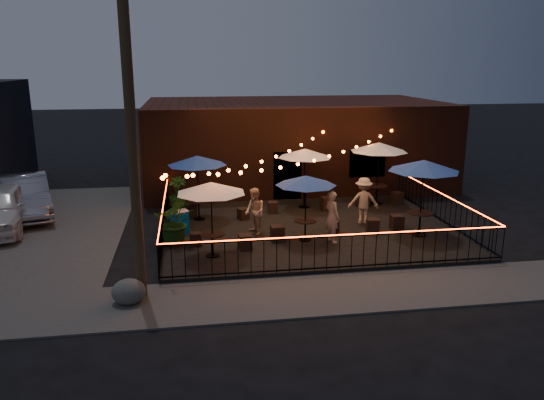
{
  "coord_description": "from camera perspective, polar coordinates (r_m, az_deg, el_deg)",
  "views": [
    {
      "loc": [
        -4.04,
        -15.56,
        5.87
      ],
      "look_at": [
        -1.22,
        2.43,
        1.09
      ],
      "focal_mm": 35.0,
      "sensor_mm": 36.0,
      "label": 1
    }
  ],
  "objects": [
    {
      "name": "ground",
      "position": [
        17.11,
        5.34,
        -5.42
      ],
      "size": [
        110.0,
        110.0,
        0.0
      ],
      "primitive_type": "plane",
      "color": "black",
      "rests_on": "ground"
    },
    {
      "name": "patio",
      "position": [
        18.93,
        3.87,
        -3.16
      ],
      "size": [
        10.0,
        8.0,
        0.15
      ],
      "primitive_type": "cube",
      "color": "black",
      "rests_on": "ground"
    },
    {
      "name": "sidewalk",
      "position": [
        14.21,
        8.57,
        -9.75
      ],
      "size": [
        18.0,
        2.5,
        0.05
      ],
      "primitive_type": "cube",
      "color": "#403D3B",
      "rests_on": "ground"
    },
    {
      "name": "brick_building",
      "position": [
        26.33,
        2.26,
        6.24
      ],
      "size": [
        14.0,
        8.0,
        4.0
      ],
      "color": "#35180E",
      "rests_on": "ground"
    },
    {
      "name": "utility_pole",
      "position": [
        13.16,
        -14.82,
        6.06
      ],
      "size": [
        0.26,
        0.26,
        8.0
      ],
      "primitive_type": "cylinder",
      "color": "#3C2D18",
      "rests_on": "ground"
    },
    {
      "name": "fence_front",
      "position": [
        15.07,
        7.25,
        -5.61
      ],
      "size": [
        10.0,
        0.04,
        1.04
      ],
      "color": "black",
      "rests_on": "patio"
    },
    {
      "name": "fence_left",
      "position": [
        18.34,
        -11.53,
        -2.09
      ],
      "size": [
        0.04,
        8.0,
        1.04
      ],
      "rotation": [
        0.0,
        0.0,
        1.57
      ],
      "color": "black",
      "rests_on": "patio"
    },
    {
      "name": "fence_right",
      "position": [
        20.42,
        17.72,
        -0.78
      ],
      "size": [
        0.04,
        8.0,
        1.04
      ],
      "rotation": [
        0.0,
        0.0,
        1.57
      ],
      "color": "black",
      "rests_on": "patio"
    },
    {
      "name": "festoon_lights",
      "position": [
        17.84,
        1.05,
        3.88
      ],
      "size": [
        10.02,
        8.72,
        1.32
      ],
      "color": "#F4460E",
      "rests_on": "ground"
    },
    {
      "name": "cafe_table_0",
      "position": [
        15.63,
        -6.59,
        1.21
      ],
      "size": [
        2.69,
        2.69,
        2.3
      ],
      "rotation": [
        0.0,
        0.0,
        0.36
      ],
      "color": "black",
      "rests_on": "patio"
    },
    {
      "name": "cafe_table_1",
      "position": [
        19.48,
        -8.06,
        4.15
      ],
      "size": [
        2.53,
        2.53,
        2.41
      ],
      "rotation": [
        0.0,
        0.0,
        -0.18
      ],
      "color": "black",
      "rests_on": "patio"
    },
    {
      "name": "cafe_table_2",
      "position": [
        17.0,
        3.68,
        2.02
      ],
      "size": [
        2.33,
        2.33,
        2.18
      ],
      "rotation": [
        0.0,
        0.0,
        -0.2
      ],
      "color": "black",
      "rests_on": "patio"
    },
    {
      "name": "cafe_table_3",
      "position": [
        20.99,
        3.56,
        4.98
      ],
      "size": [
        2.25,
        2.25,
        2.39
      ],
      "rotation": [
        0.0,
        0.0,
        0.04
      ],
      "color": "black",
      "rests_on": "patio"
    },
    {
      "name": "cafe_table_4",
      "position": [
        18.11,
        16.02,
        3.47
      ],
      "size": [
        2.66,
        2.66,
        2.59
      ],
      "rotation": [
        0.0,
        0.0,
        -0.14
      ],
      "color": "black",
      "rests_on": "patio"
    },
    {
      "name": "cafe_table_5",
      "position": [
        21.87,
        11.43,
        5.52
      ],
      "size": [
        2.75,
        2.75,
        2.56
      ],
      "rotation": [
        0.0,
        0.0,
        0.21
      ],
      "color": "black",
      "rests_on": "patio"
    },
    {
      "name": "bistro_chair_0",
      "position": [
        17.16,
        -8.21,
        -4.18
      ],
      "size": [
        0.37,
        0.37,
        0.42
      ],
      "primitive_type": "cube",
      "rotation": [
        0.0,
        0.0,
        0.06
      ],
      "color": "black",
      "rests_on": "patio"
    },
    {
      "name": "bistro_chair_1",
      "position": [
        16.65,
        -2.89,
        -4.53
      ],
      "size": [
        0.42,
        0.42,
        0.47
      ],
      "primitive_type": "cube",
      "rotation": [
        0.0,
        0.0,
        3.19
      ],
      "color": "black",
      "rests_on": "patio"
    },
    {
      "name": "bistro_chair_2",
      "position": [
        20.31,
        -8.71,
        -1.07
      ],
      "size": [
        0.44,
        0.44,
        0.51
      ],
      "primitive_type": "cube",
      "rotation": [
        0.0,
        0.0,
        0.01
      ],
      "color": "black",
      "rests_on": "patio"
    },
    {
      "name": "bistro_chair_3",
      "position": [
        19.78,
        -3.11,
        -1.48
      ],
      "size": [
        0.47,
        0.47,
        0.42
      ],
      "primitive_type": "cube",
      "rotation": [
        0.0,
        0.0,
        3.57
      ],
      "color": "black",
      "rests_on": "patio"
    },
    {
      "name": "bistro_chair_4",
      "position": [
        17.38,
        0.59,
        -3.62
      ],
      "size": [
        0.43,
        0.43,
        0.51
      ],
      "primitive_type": "cube",
      "rotation": [
        0.0,
        0.0,
        0.0
      ],
      "color": "black",
      "rests_on": "patio"
    },
    {
      "name": "bistro_chair_5",
      "position": [
        18.31,
        6.65,
        -2.86
      ],
      "size": [
        0.49,
        0.49,
        0.45
      ],
      "primitive_type": "cube",
      "rotation": [
        0.0,
        0.0,
        2.78
      ],
      "color": "black",
      "rests_on": "patio"
    },
    {
      "name": "bistro_chair_6",
      "position": [
        20.58,
        0.07,
        -0.79
      ],
      "size": [
        0.39,
        0.39,
        0.44
      ],
      "primitive_type": "cube",
      "rotation": [
        0.0,
        0.0,
        -0.05
      ],
      "color": "black",
      "rests_on": "patio"
    },
    {
      "name": "bistro_chair_7",
      "position": [
        21.08,
        5.92,
        -0.39
      ],
      "size": [
        0.48,
        0.48,
        0.52
      ],
      "primitive_type": "cube",
      "rotation": [
        0.0,
        0.0,
        3.25
      ],
      "color": "black",
      "rests_on": "patio"
    },
    {
      "name": "bistro_chair_8",
      "position": [
        18.56,
        10.78,
        -2.72
      ],
      "size": [
        0.48,
        0.48,
        0.48
      ],
      "primitive_type": "cube",
      "rotation": [
        0.0,
        0.0,
        -0.18
      ],
      "color": "black",
      "rests_on": "patio"
    },
    {
      "name": "bistro_chair_9",
      "position": [
        19.12,
        13.26,
        -2.32
      ],
      "size": [
        0.44,
        0.44,
        0.5
      ],
      "primitive_type": "cube",
      "rotation": [
        0.0,
        0.0,
        3.1
      ],
      "color": "black",
      "rests_on": "patio"
    },
    {
      "name": "bistro_chair_10",
      "position": [
        21.75,
        9.71,
        -0.07
      ],
      "size": [
        0.5,
        0.5,
        0.51
      ],
      "primitive_type": "cube",
      "rotation": [
        0.0,
        0.0,
        0.17
      ],
      "color": "black",
      "rests_on": "patio"
    },
    {
      "name": "bistro_chair_11",
      "position": [
        22.42,
        13.27,
        0.19
      ],
      "size": [
        0.54,
        0.54,
        0.5
      ],
      "primitive_type": "cube",
      "rotation": [
        0.0,
        0.0,
        3.47
      ],
      "color": "black",
      "rests_on": "patio"
    },
    {
      "name": "patron_a",
      "position": [
        17.22,
        6.47,
        -1.8
      ],
      "size": [
        0.62,
        0.73,
        1.71
      ],
      "primitive_type": "imported",
      "rotation": [
        0.0,
        0.0,
        1.97
      ],
      "color": "tan",
      "rests_on": "patio"
    },
    {
      "name": "patron_b",
      "position": [
        17.95,
        -1.87,
        -1.23
      ],
      "size": [
        0.82,
        0.92,
        1.59
      ],
      "primitive_type": "imported",
      "rotation": [
        0.0,
        0.0,
        -1.24
      ],
      "color": "tan",
      "rests_on": "patio"
    },
    {
      "name": "patron_c",
      "position": [
        19.4,
        9.8,
        -0.06
      ],
      "size": [
        1.19,
        0.81,
        1.69
      ],
      "primitive_type": "imported",
      "rotation": [
        0.0,
        0.0,
        2.97
      ],
      "color": "#DBAA93",
      "rests_on": "patio"
    },
    {
      "name": "potted_shrub_a",
      "position": [
        17.29,
        -10.38,
        -2.33
      ],
      "size": [
        1.34,
        1.17,
        1.45
      ],
      "primitive_type": "imported",
      "rotation": [
        0.0,
        0.0,
        -0.03
      ],
      "color": "#12390B",
      "rests_on": "patio"
    },
    {
      "name": "potted_shrub_b",
      "position": [
        18.45,
        -10.29,
        -1.49
      ],
      "size": [
        0.79,
        0.67,
        1.3
      ],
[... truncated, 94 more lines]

